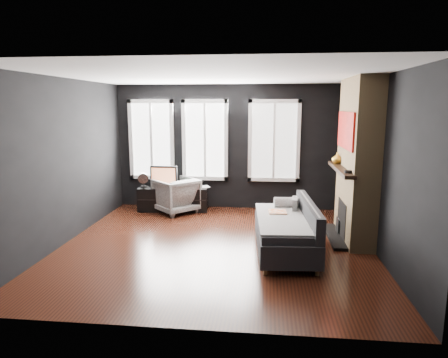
# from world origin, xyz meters

# --- Properties ---
(floor) EXTENTS (5.00, 5.00, 0.00)m
(floor) POSITION_xyz_m (0.00, 0.00, 0.00)
(floor) COLOR black
(floor) RESTS_ON ground
(ceiling) EXTENTS (5.00, 5.00, 0.00)m
(ceiling) POSITION_xyz_m (0.00, 0.00, 2.70)
(ceiling) COLOR white
(ceiling) RESTS_ON ground
(wall_back) EXTENTS (5.00, 0.02, 2.70)m
(wall_back) POSITION_xyz_m (0.00, 2.50, 1.35)
(wall_back) COLOR black
(wall_back) RESTS_ON ground
(wall_left) EXTENTS (0.02, 5.00, 2.70)m
(wall_left) POSITION_xyz_m (-2.50, 0.00, 1.35)
(wall_left) COLOR black
(wall_left) RESTS_ON ground
(wall_right) EXTENTS (0.02, 5.00, 2.70)m
(wall_right) POSITION_xyz_m (2.50, 0.00, 1.35)
(wall_right) COLOR black
(wall_right) RESTS_ON ground
(windows) EXTENTS (4.00, 0.16, 1.76)m
(windows) POSITION_xyz_m (-0.45, 2.46, 2.38)
(windows) COLOR white
(windows) RESTS_ON wall_back
(fireplace) EXTENTS (0.70, 1.62, 2.70)m
(fireplace) POSITION_xyz_m (2.30, 0.60, 1.35)
(fireplace) COLOR #93724C
(fireplace) RESTS_ON floor
(sofa) EXTENTS (1.06, 1.94, 0.81)m
(sofa) POSITION_xyz_m (1.10, -0.20, 0.41)
(sofa) COLOR #252528
(sofa) RESTS_ON floor
(stripe_pillow) EXTENTS (0.10, 0.34, 0.33)m
(stripe_pillow) POSITION_xyz_m (1.27, 0.32, 0.58)
(stripe_pillow) COLOR gray
(stripe_pillow) RESTS_ON sofa
(armchair) EXTENTS (1.08, 1.08, 0.81)m
(armchair) POSITION_xyz_m (-1.10, 1.95, 0.41)
(armchair) COLOR silver
(armchair) RESTS_ON floor
(media_console) EXTENTS (1.52, 0.57, 0.51)m
(media_console) POSITION_xyz_m (-1.20, 2.10, 0.26)
(media_console) COLOR black
(media_console) RESTS_ON floor
(monitor) EXTENTS (0.60, 0.14, 0.54)m
(monitor) POSITION_xyz_m (-1.39, 2.06, 0.78)
(monitor) COLOR black
(monitor) RESTS_ON media_console
(desk_fan) EXTENTS (0.27, 0.27, 0.32)m
(desk_fan) POSITION_xyz_m (-1.84, 2.04, 0.67)
(desk_fan) COLOR #A6A6A6
(desk_fan) RESTS_ON media_console
(mug) EXTENTS (0.12, 0.10, 0.11)m
(mug) POSITION_xyz_m (-0.73, 2.07, 0.57)
(mug) COLOR #F35E07
(mug) RESTS_ON media_console
(book) EXTENTS (0.17, 0.09, 0.24)m
(book) POSITION_xyz_m (-0.60, 2.15, 0.63)
(book) COLOR tan
(book) RESTS_ON media_console
(storage_box) EXTENTS (0.25, 0.19, 0.12)m
(storage_box) POSITION_xyz_m (-1.04, 2.06, 0.57)
(storage_box) COLOR #2A6C37
(storage_box) RESTS_ON media_console
(mantel_vase) EXTENTS (0.26, 0.26, 0.19)m
(mantel_vase) POSITION_xyz_m (2.05, 1.05, 1.33)
(mantel_vase) COLOR gold
(mantel_vase) RESTS_ON fireplace
(mantel_clock) EXTENTS (0.15, 0.15, 0.04)m
(mantel_clock) POSITION_xyz_m (2.05, 0.05, 1.25)
(mantel_clock) COLOR black
(mantel_clock) RESTS_ON fireplace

